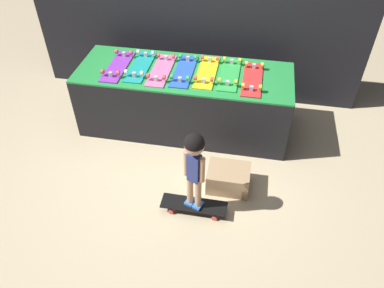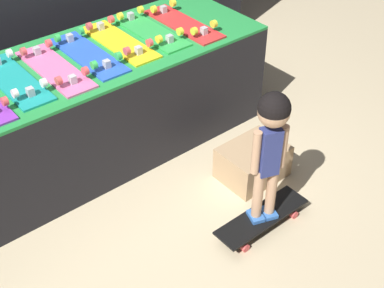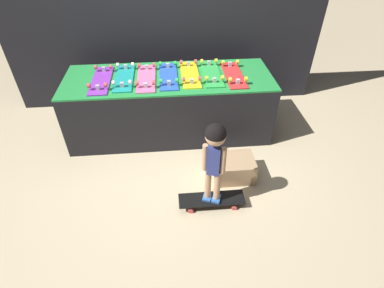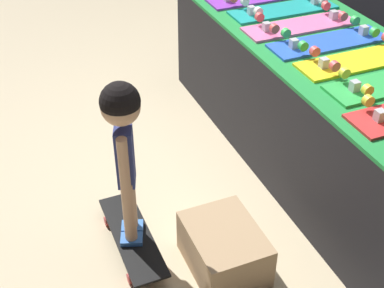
{
  "view_description": "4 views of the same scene",
  "coord_description": "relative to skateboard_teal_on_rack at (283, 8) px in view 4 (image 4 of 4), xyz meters",
  "views": [
    {
      "loc": [
        0.76,
        -3.1,
        2.95
      ],
      "look_at": [
        0.24,
        -0.33,
        0.44
      ],
      "focal_mm": 35.0,
      "sensor_mm": 36.0,
      "label": 1
    },
    {
      "loc": [
        -1.45,
        -2.32,
        2.44
      ],
      "look_at": [
        0.19,
        -0.34,
        0.45
      ],
      "focal_mm": 50.0,
      "sensor_mm": 36.0,
      "label": 2
    },
    {
      "loc": [
        -0.01,
        -2.73,
        2.35
      ],
      "look_at": [
        0.2,
        -0.34,
        0.41
      ],
      "focal_mm": 28.0,
      "sensor_mm": 36.0,
      "label": 3
    },
    {
      "loc": [
        2.26,
        -1.27,
        2.07
      ],
      "look_at": [
        0.19,
        -0.41,
        0.44
      ],
      "focal_mm": 50.0,
      "sensor_mm": 36.0,
      "label": 4
    }
  ],
  "objects": [
    {
      "name": "ground_plane",
      "position": [
        0.51,
        -0.51,
        -0.78
      ],
      "size": [
        16.0,
        16.0,
        0.0
      ],
      "primitive_type": "plane",
      "color": "beige"
    },
    {
      "name": "display_rack",
      "position": [
        0.51,
        -0.01,
        -0.4
      ],
      "size": [
        2.44,
        0.87,
        0.77
      ],
      "color": "black",
      "rests_on": "ground_plane"
    },
    {
      "name": "skateboard_teal_on_rack",
      "position": [
        0.0,
        0.0,
        0.0
      ],
      "size": [
        0.21,
        0.7,
        0.09
      ],
      "color": "teal",
      "rests_on": "display_rack"
    },
    {
      "name": "skateboard_pink_on_rack",
      "position": [
        0.26,
        -0.03,
        0.0
      ],
      "size": [
        0.21,
        0.7,
        0.09
      ],
      "color": "pink",
      "rests_on": "display_rack"
    },
    {
      "name": "skateboard_blue_on_rack",
      "position": [
        0.51,
        -0.01,
        0.0
      ],
      "size": [
        0.21,
        0.7,
        0.09
      ],
      "color": "blue",
      "rests_on": "display_rack"
    },
    {
      "name": "skateboard_yellow_on_rack",
      "position": [
        0.77,
        0.02,
        0.0
      ],
      "size": [
        0.21,
        0.7,
        0.09
      ],
      "color": "yellow",
      "rests_on": "display_rack"
    },
    {
      "name": "skateboard_on_floor",
      "position": [
        0.86,
        -1.31,
        -0.71
      ],
      "size": [
        0.65,
        0.19,
        0.09
      ],
      "color": "black",
      "rests_on": "ground_plane"
    },
    {
      "name": "child",
      "position": [
        0.86,
        -1.31,
        -0.07
      ],
      "size": [
        0.2,
        0.18,
        0.88
      ],
      "rotation": [
        0.0,
        0.0,
        -0.34
      ],
      "color": "#3870C6",
      "rests_on": "skateboard_on_floor"
    },
    {
      "name": "storage_box",
      "position": [
        1.16,
        -0.94,
        -0.66
      ],
      "size": [
        0.43,
        0.33,
        0.24
      ],
      "color": "tan",
      "rests_on": "ground_plane"
    }
  ]
}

